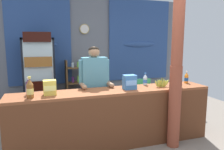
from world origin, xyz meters
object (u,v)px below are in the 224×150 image
(soda_bottle_iced_tea, at_px, (30,89))
(timber_post, at_px, (176,69))
(drink_fridge, at_px, (39,72))
(plastic_lawn_chair, at_px, (139,94))
(soda_bottle_orange_soda, at_px, (186,78))
(soda_bottle_water, at_px, (145,80))
(soda_bottle_grape_soda, at_px, (28,87))
(snack_box_biscuit, at_px, (130,82))
(shopkeeper, at_px, (95,80))
(banana_bunch, at_px, (162,83))
(snack_box_instant_noodle, at_px, (50,88))
(soda_bottle_lime_soda, at_px, (179,81))
(stall_counter, at_px, (116,113))
(bottle_shelf_rack, at_px, (76,84))

(soda_bottle_iced_tea, bearing_deg, timber_post, -7.18)
(drink_fridge, bearing_deg, plastic_lawn_chair, -17.16)
(soda_bottle_iced_tea, distance_m, soda_bottle_orange_soda, 2.67)
(soda_bottle_orange_soda, relative_size, soda_bottle_water, 1.03)
(soda_bottle_grape_soda, xyz_separation_m, snack_box_biscuit, (1.51, -0.13, 0.01))
(shopkeeper, relative_size, soda_bottle_water, 7.29)
(soda_bottle_iced_tea, xyz_separation_m, soda_bottle_orange_soda, (2.66, 0.20, -0.03))
(drink_fridge, bearing_deg, banana_bunch, -42.75)
(plastic_lawn_chair, height_order, soda_bottle_water, soda_bottle_water)
(drink_fridge, distance_m, snack_box_instant_noodle, 1.75)
(soda_bottle_grape_soda, relative_size, soda_bottle_lime_soda, 1.10)
(snack_box_biscuit, bearing_deg, soda_bottle_orange_soda, 6.63)
(timber_post, relative_size, soda_bottle_lime_soda, 11.51)
(soda_bottle_iced_tea, bearing_deg, soda_bottle_orange_soda, 4.31)
(shopkeeper, distance_m, soda_bottle_orange_soda, 1.67)
(soda_bottle_iced_tea, relative_size, snack_box_biscuit, 1.28)
(soda_bottle_grape_soda, bearing_deg, stall_counter, -9.46)
(plastic_lawn_chair, distance_m, snack_box_biscuit, 1.43)
(plastic_lawn_chair, distance_m, soda_bottle_iced_tea, 2.55)
(snack_box_biscuit, relative_size, banana_bunch, 0.86)
(plastic_lawn_chair, xyz_separation_m, soda_bottle_orange_soda, (0.47, -0.99, 0.51))
(stall_counter, relative_size, snack_box_biscuit, 13.98)
(stall_counter, height_order, soda_bottle_iced_tea, soda_bottle_iced_tea)
(timber_post, bearing_deg, drink_fridge, 133.55)
(shopkeeper, bearing_deg, soda_bottle_water, -14.49)
(timber_post, height_order, drink_fridge, timber_post)
(drink_fridge, distance_m, soda_bottle_orange_soda, 3.02)
(drink_fridge, relative_size, shopkeeper, 1.17)
(soda_bottle_grape_soda, bearing_deg, plastic_lawn_chair, 24.15)
(stall_counter, distance_m, snack_box_biscuit, 0.53)
(banana_bunch, bearing_deg, timber_post, -79.57)
(soda_bottle_orange_soda, bearing_deg, plastic_lawn_chair, 115.37)
(shopkeeper, height_order, soda_bottle_iced_tea, shopkeeper)
(soda_bottle_grape_soda, relative_size, soda_bottle_water, 1.14)
(plastic_lawn_chair, xyz_separation_m, banana_bunch, (-0.14, -1.15, 0.47))
(timber_post, bearing_deg, soda_bottle_orange_soda, 40.28)
(plastic_lawn_chair, distance_m, soda_bottle_orange_soda, 1.21)
(snack_box_biscuit, bearing_deg, stall_counter, -162.84)
(soda_bottle_iced_tea, bearing_deg, soda_bottle_lime_soda, -1.28)
(timber_post, distance_m, bottle_shelf_rack, 2.69)
(snack_box_instant_noodle, bearing_deg, soda_bottle_grape_soda, 160.00)
(soda_bottle_water, relative_size, soda_bottle_lime_soda, 0.96)
(drink_fridge, relative_size, snack_box_biscuit, 8.04)
(soda_bottle_water, bearing_deg, snack_box_instant_noodle, -173.09)
(soda_bottle_water, bearing_deg, bottle_shelf_rack, 117.51)
(bottle_shelf_rack, bearing_deg, drink_fridge, -163.55)
(timber_post, distance_m, soda_bottle_iced_tea, 2.14)
(soda_bottle_lime_soda, height_order, banana_bunch, soda_bottle_lime_soda)
(snack_box_biscuit, distance_m, banana_bunch, 0.57)
(bottle_shelf_rack, bearing_deg, timber_post, -63.41)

